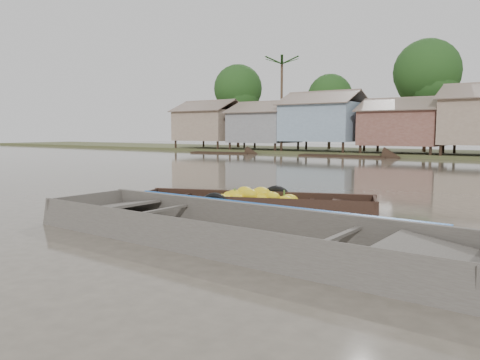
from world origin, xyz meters
The scene contains 3 objects.
ground centered at (0.00, 0.00, 0.00)m, with size 120.00×120.00×0.00m, color #514A3E.
banana_boat centered at (0.60, 1.96, 0.17)m, with size 5.94×3.44×0.83m.
viewer_boat centered at (2.18, -1.00, 0.08)m, with size 8.49×2.39×0.68m.
Camera 1 is at (6.98, -7.56, 1.97)m, focal length 35.00 mm.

